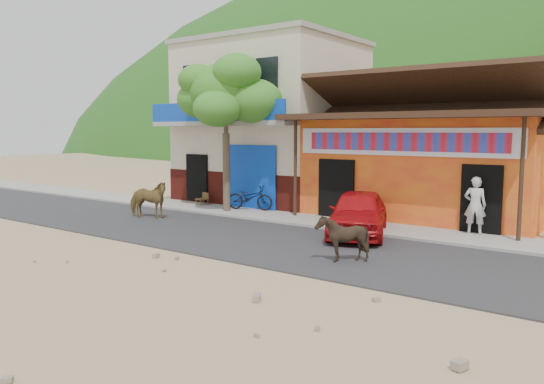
{
  "coord_description": "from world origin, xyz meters",
  "views": [
    {
      "loc": [
        8.91,
        -9.59,
        3.2
      ],
      "look_at": [
        -0.35,
        3.0,
        1.4
      ],
      "focal_mm": 35.0,
      "sensor_mm": 36.0,
      "label": 1
    }
  ],
  "objects_px": {
    "cow_tan": "(148,199)",
    "cow_dark": "(342,238)",
    "scooter": "(250,197)",
    "tree": "(226,133)",
    "pedestrian": "(475,205)",
    "cafe_chair_right": "(155,191)",
    "red_car": "(358,213)",
    "cafe_chair_left": "(202,194)"
  },
  "relations": [
    {
      "from": "cow_dark",
      "to": "pedestrian",
      "type": "xyz_separation_m",
      "value": [
        1.71,
        5.1,
        0.37
      ]
    },
    {
      "from": "tree",
      "to": "cafe_chair_right",
      "type": "height_order",
      "value": "tree"
    },
    {
      "from": "cow_tan",
      "to": "cow_dark",
      "type": "bearing_deg",
      "value": -120.79
    },
    {
      "from": "scooter",
      "to": "cafe_chair_right",
      "type": "distance_m",
      "value": 5.02
    },
    {
      "from": "cow_tan",
      "to": "cafe_chair_right",
      "type": "distance_m",
      "value": 4.12
    },
    {
      "from": "cow_tan",
      "to": "scooter",
      "type": "relative_size",
      "value": 0.87
    },
    {
      "from": "cafe_chair_left",
      "to": "cafe_chair_right",
      "type": "distance_m",
      "value": 2.47
    },
    {
      "from": "scooter",
      "to": "cow_dark",
      "type": "bearing_deg",
      "value": -143.44
    },
    {
      "from": "red_car",
      "to": "cafe_chair_left",
      "type": "relative_size",
      "value": 4.33
    },
    {
      "from": "cow_dark",
      "to": "cafe_chair_left",
      "type": "xyz_separation_m",
      "value": [
        -9.36,
        4.87,
        -0.03
      ]
    },
    {
      "from": "cow_tan",
      "to": "pedestrian",
      "type": "xyz_separation_m",
      "value": [
        10.59,
        3.55,
        0.27
      ]
    },
    {
      "from": "cafe_chair_right",
      "to": "cow_dark",
      "type": "bearing_deg",
      "value": -49.88
    },
    {
      "from": "tree",
      "to": "cafe_chair_right",
      "type": "bearing_deg",
      "value": 176.66
    },
    {
      "from": "tree",
      "to": "cafe_chair_right",
      "type": "relative_size",
      "value": 6.57
    },
    {
      "from": "cow_tan",
      "to": "cafe_chair_left",
      "type": "xyz_separation_m",
      "value": [
        -0.48,
        3.32,
        -0.14
      ]
    },
    {
      "from": "tree",
      "to": "cow_dark",
      "type": "height_order",
      "value": "tree"
    },
    {
      "from": "scooter",
      "to": "red_car",
      "type": "bearing_deg",
      "value": -124.57
    },
    {
      "from": "tree",
      "to": "cafe_chair_left",
      "type": "bearing_deg",
      "value": 161.15
    },
    {
      "from": "cow_tan",
      "to": "cafe_chair_left",
      "type": "height_order",
      "value": "cow_tan"
    },
    {
      "from": "red_car",
      "to": "pedestrian",
      "type": "relative_size",
      "value": 2.33
    },
    {
      "from": "tree",
      "to": "pedestrian",
      "type": "height_order",
      "value": "tree"
    },
    {
      "from": "cafe_chair_left",
      "to": "cafe_chair_right",
      "type": "relative_size",
      "value": 1.03
    },
    {
      "from": "tree",
      "to": "cafe_chair_right",
      "type": "xyz_separation_m",
      "value": [
        -4.4,
        0.26,
        -2.54
      ]
    },
    {
      "from": "cow_dark",
      "to": "scooter",
      "type": "bearing_deg",
      "value": -126.71
    },
    {
      "from": "cow_dark",
      "to": "cafe_chair_right",
      "type": "distance_m",
      "value": 12.61
    },
    {
      "from": "pedestrian",
      "to": "cafe_chair_right",
      "type": "bearing_deg",
      "value": -9.91
    },
    {
      "from": "scooter",
      "to": "tree",
      "type": "bearing_deg",
      "value": 121.76
    },
    {
      "from": "cow_dark",
      "to": "cafe_chair_right",
      "type": "height_order",
      "value": "cow_dark"
    },
    {
      "from": "red_car",
      "to": "cow_tan",
      "type": "bearing_deg",
      "value": 170.06
    },
    {
      "from": "cafe_chair_left",
      "to": "pedestrian",
      "type": "bearing_deg",
      "value": 13.74
    },
    {
      "from": "pedestrian",
      "to": "cafe_chair_left",
      "type": "distance_m",
      "value": 11.08
    },
    {
      "from": "red_car",
      "to": "scooter",
      "type": "distance_m",
      "value": 5.84
    },
    {
      "from": "pedestrian",
      "to": "tree",
      "type": "bearing_deg",
      "value": -6.99
    },
    {
      "from": "pedestrian",
      "to": "cafe_chair_right",
      "type": "distance_m",
      "value": 13.52
    },
    {
      "from": "tree",
      "to": "cafe_chair_right",
      "type": "distance_m",
      "value": 5.09
    },
    {
      "from": "cafe_chair_right",
      "to": "pedestrian",
      "type": "bearing_deg",
      "value": -26.46
    },
    {
      "from": "cow_dark",
      "to": "pedestrian",
      "type": "distance_m",
      "value": 5.39
    },
    {
      "from": "cow_dark",
      "to": "pedestrian",
      "type": "height_order",
      "value": "pedestrian"
    },
    {
      "from": "cow_tan",
      "to": "scooter",
      "type": "xyz_separation_m",
      "value": [
        2.09,
        3.35,
        -0.12
      ]
    },
    {
      "from": "tree",
      "to": "cow_tan",
      "type": "relative_size",
      "value": 3.7
    },
    {
      "from": "cow_tan",
      "to": "cafe_chair_right",
      "type": "xyz_separation_m",
      "value": [
        -2.91,
        2.91,
        -0.15
      ]
    },
    {
      "from": "scooter",
      "to": "pedestrian",
      "type": "bearing_deg",
      "value": -106.3
    }
  ]
}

